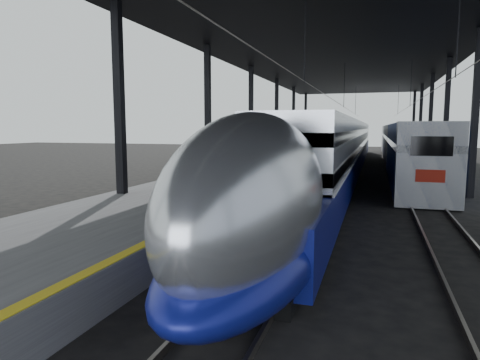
% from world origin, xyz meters
% --- Properties ---
extents(ground, '(160.00, 160.00, 0.00)m').
position_xyz_m(ground, '(0.00, 0.00, 0.00)').
color(ground, black).
rests_on(ground, ground).
extents(platform, '(6.00, 80.00, 1.00)m').
position_xyz_m(platform, '(-3.50, 20.00, 0.50)').
color(platform, '#4C4C4F').
rests_on(platform, ground).
extents(yellow_strip, '(0.30, 80.00, 0.01)m').
position_xyz_m(yellow_strip, '(-0.70, 20.00, 1.00)').
color(yellow_strip, gold).
rests_on(yellow_strip, platform).
extents(rails, '(6.52, 80.00, 0.16)m').
position_xyz_m(rails, '(4.50, 20.00, 0.08)').
color(rails, slate).
rests_on(rails, ground).
extents(canopy, '(18.00, 75.00, 9.47)m').
position_xyz_m(canopy, '(1.90, 20.00, 9.12)').
color(canopy, black).
rests_on(canopy, ground).
extents(tgv_train, '(3.01, 65.20, 4.31)m').
position_xyz_m(tgv_train, '(2.00, 25.82, 2.01)').
color(tgv_train, '#B3B6BB').
rests_on(tgv_train, ground).
extents(second_train, '(2.98, 56.05, 4.10)m').
position_xyz_m(second_train, '(7.00, 37.52, 2.08)').
color(second_train, navy).
rests_on(second_train, ground).
extents(child, '(0.34, 0.25, 0.84)m').
position_xyz_m(child, '(-1.05, -0.10, 1.42)').
color(child, '#4E231A').
rests_on(child, platform).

